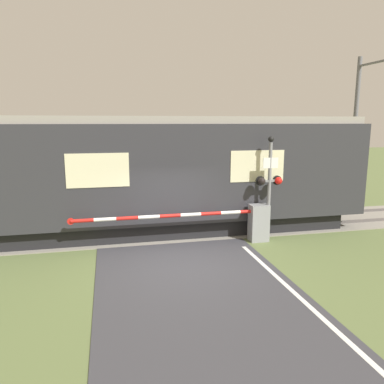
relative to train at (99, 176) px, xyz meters
The scene contains 6 objects.
ground_plane 4.57m from the train, 56.97° to the right, with size 80.00×80.00×0.00m, color #5B6B3D.
track_bed 3.01m from the train, ahead, with size 36.00×3.20×0.13m.
train is the anchor object (origin of this frame).
crossing_barrier 5.06m from the train, 22.90° to the right, with size 6.24×0.44×1.21m.
signal_post 5.67m from the train, 20.21° to the right, with size 0.88×0.26×3.40m.
catenary_pole 11.80m from the train, 11.87° to the left, with size 0.20×1.90×6.70m.
Camera 1 is at (-1.92, -9.49, 3.85)m, focal length 35.00 mm.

